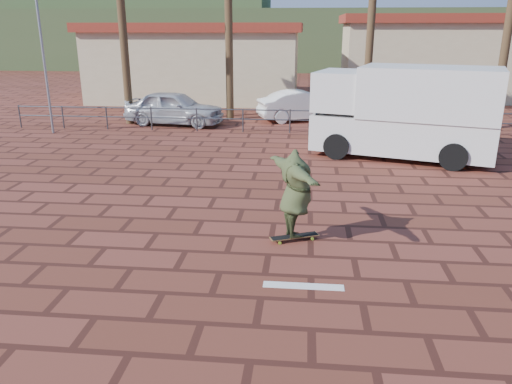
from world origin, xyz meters
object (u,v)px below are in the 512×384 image
campervan (405,110)px  longboard (294,237)px  skateboarder (296,194)px  car_white (303,106)px  car_silver (174,108)px

campervan → longboard: bearing=-97.9°
skateboarder → car_white: skateboarder is taller
car_silver → longboard: bearing=-146.6°
longboard → campervan: 8.44m
campervan → car_silver: campervan is taller
car_silver → car_white: size_ratio=1.04×
skateboarder → campervan: size_ratio=0.36×
campervan → car_white: campervan is taller
skateboarder → car_white: (0.04, 14.32, -0.33)m
skateboarder → car_white: bearing=-24.3°
longboard → car_white: 14.33m
campervan → car_silver: 10.69m
skateboarder → campervan: bearing=-49.1°
longboard → skateboarder: skateboarder is taller
longboard → car_white: (0.04, 14.32, 0.63)m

